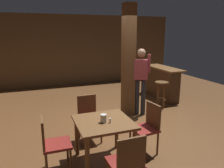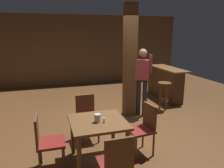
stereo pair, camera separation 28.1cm
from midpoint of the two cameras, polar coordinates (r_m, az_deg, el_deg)
ground_plane at (r=5.29m, az=4.65°, el=-10.25°), size 10.80×10.80×0.00m
wall_back at (r=9.20m, az=-5.73°, el=8.87°), size 8.00×0.10×2.80m
pillar at (r=5.50m, az=6.17°, el=5.83°), size 0.28×0.28×2.80m
dining_table at (r=3.60m, az=-1.36°, el=-11.50°), size 0.89×0.89×0.73m
chair_east at (r=3.96m, az=10.37°, el=-10.83°), size 0.46×0.46×0.89m
chair_south at (r=2.95m, az=4.05°, el=-19.79°), size 0.43×0.43×0.89m
chair_west at (r=3.56m, az=-14.74°, el=-14.00°), size 0.43×0.43×0.89m
chair_north at (r=4.40m, az=-4.84°, el=-8.12°), size 0.43×0.43×0.89m
napkin_cup at (r=3.48m, az=-1.46°, el=-8.91°), size 0.10×0.10×0.13m
salt_shaker at (r=3.47m, az=0.24°, el=-9.49°), size 0.03×0.03×0.07m
standing_person at (r=5.57m, az=9.33°, el=1.67°), size 0.45×0.34×1.72m
bar_counter at (r=7.32m, az=14.68°, el=0.29°), size 0.56×1.63×1.00m
bar_stool_near at (r=6.23m, az=14.76°, el=-1.31°), size 0.37×0.37×0.77m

